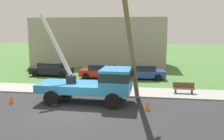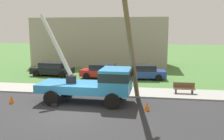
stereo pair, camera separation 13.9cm
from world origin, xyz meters
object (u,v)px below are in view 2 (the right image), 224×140
(utility_truck, at_px, (97,82))
(park_bench, at_px, (184,88))
(traffic_cone_behind, at_px, (11,99))
(parked_sedan_blue, at_px, (143,72))
(parked_sedan_black, at_px, (52,69))
(parked_sedan_red, at_px, (103,71))
(traffic_cone_ahead, at_px, (147,106))
(leaning_utility_pole, at_px, (129,37))

(utility_truck, xyz_separation_m, park_bench, (6.05, 3.13, -0.95))
(utility_truck, distance_m, traffic_cone_behind, 5.81)
(parked_sedan_blue, distance_m, park_bench, 6.43)
(traffic_cone_behind, xyz_separation_m, park_bench, (11.64, 4.21, 0.18))
(traffic_cone_behind, distance_m, parked_sedan_black, 10.19)
(parked_sedan_red, bearing_deg, parked_sedan_blue, 2.62)
(parked_sedan_black, bearing_deg, park_bench, -24.54)
(parked_sedan_blue, bearing_deg, parked_sedan_black, 177.77)
(utility_truck, height_order, parked_sedan_blue, utility_truck)
(traffic_cone_ahead, xyz_separation_m, parked_sedan_blue, (-0.61, 9.80, 0.43))
(leaning_utility_pole, bearing_deg, traffic_cone_behind, -169.42)
(parked_sedan_red, height_order, park_bench, parked_sedan_red)
(parked_sedan_blue, relative_size, park_bench, 2.84)
(leaning_utility_pole, bearing_deg, park_bench, 35.17)
(parked_sedan_black, bearing_deg, leaning_utility_pole, -43.99)
(traffic_cone_behind, bearing_deg, parked_sedan_blue, 49.35)
(leaning_utility_pole, distance_m, park_bench, 6.21)
(leaning_utility_pole, distance_m, traffic_cone_ahead, 4.55)
(leaning_utility_pole, relative_size, parked_sedan_black, 1.92)
(parked_sedan_red, relative_size, parked_sedan_blue, 0.98)
(parked_sedan_black, distance_m, parked_sedan_red, 5.61)
(parked_sedan_black, bearing_deg, traffic_cone_behind, -82.87)
(utility_truck, xyz_separation_m, traffic_cone_ahead, (3.37, -1.16, -1.13))
(leaning_utility_pole, relative_size, parked_sedan_blue, 1.89)
(traffic_cone_behind, distance_m, park_bench, 12.38)
(utility_truck, bearing_deg, leaning_utility_pole, 9.55)
(traffic_cone_ahead, bearing_deg, parked_sedan_blue, 93.56)
(utility_truck, height_order, park_bench, utility_truck)
(traffic_cone_ahead, distance_m, parked_sedan_black, 14.43)
(parked_sedan_black, bearing_deg, parked_sedan_red, -5.71)
(park_bench, bearing_deg, traffic_cone_behind, -160.11)
(traffic_cone_ahead, height_order, park_bench, park_bench)
(parked_sedan_red, distance_m, park_bench, 9.05)
(parked_sedan_blue, bearing_deg, park_bench, -59.18)
(traffic_cone_behind, xyz_separation_m, parked_sedan_black, (-1.26, 10.10, 0.43))
(traffic_cone_behind, height_order, parked_sedan_blue, parked_sedan_blue)
(parked_sedan_red, xyz_separation_m, park_bench, (7.32, -5.33, -0.25))
(traffic_cone_ahead, bearing_deg, park_bench, 57.98)
(traffic_cone_ahead, bearing_deg, utility_truck, 160.99)
(park_bench, bearing_deg, traffic_cone_ahead, -122.02)
(traffic_cone_ahead, height_order, parked_sedan_red, parked_sedan_red)
(traffic_cone_behind, bearing_deg, parked_sedan_red, 65.63)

